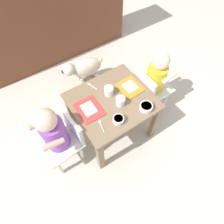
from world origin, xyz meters
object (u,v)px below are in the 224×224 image
Objects in this scene: food_tray_left at (89,109)px; veggie_bowl_near at (146,107)px; water_cup_left at (120,102)px; spoon_by_right_tray at (101,125)px; cereal_bowl_left_side at (118,120)px; seated_child_right at (155,77)px; food_tray_right at (130,87)px; spoon_by_left_tray at (91,86)px; water_cup_right at (109,91)px; dog at (84,68)px; seated_child_left at (56,133)px; dining_table at (112,107)px.

veggie_bowl_near is (0.33, -0.22, 0.02)m from food_tray_left.
water_cup_left reaches higher than spoon_by_right_tray.
seated_child_right is at bearing 21.34° from cereal_bowl_left_side.
food_tray_right is 1.88× the size of spoon_by_left_tray.
water_cup_right is (-0.01, 0.13, -0.00)m from water_cup_left.
veggie_bowl_near is at bearing -85.32° from dog.
spoon_by_left_tray is (-0.07, 0.14, -0.03)m from water_cup_right.
dog is 0.67m from food_tray_right.
water_cup_left reaches higher than water_cup_right.
dining_table is at bearing -1.07° from seated_child_left.
dog is (-0.36, 0.60, -0.19)m from seated_child_right.
dining_table is at bearing 69.62° from cereal_bowl_left_side.
dog is at bearing 82.69° from water_cup_right.
food_tray_right is at bearing -81.50° from dog.
seated_child_left is 3.32× the size of food_tray_left.
spoon_by_right_tray is (-0.20, -0.07, -0.03)m from water_cup_left.
seated_child_right reaches higher than cereal_bowl_left_side.
dining_table is 0.20m from food_tray_left.
food_tray_right is at bearing 38.38° from cereal_bowl_left_side.
seated_child_right reaches higher than veggie_bowl_near.
seated_child_right is 0.44m from water_cup_right.
water_cup_left reaches higher than food_tray_left.
veggie_bowl_near is at bearing -61.26° from water_cup_right.
water_cup_left is at bearing -83.32° from water_cup_right.
seated_child_left is 10.07× the size of water_cup_left.
water_cup_right reaches higher than food_tray_right.
seated_child_left is 0.43m from cereal_bowl_left_side.
water_cup_right reaches higher than spoon_by_left_tray.
food_tray_right is at bearing -37.26° from spoon_by_left_tray.
spoon_by_left_tray is (-0.08, 0.26, -0.03)m from water_cup_left.
water_cup_left is at bearing -64.45° from dining_table.
water_cup_left is 0.87× the size of cereal_bowl_left_side.
water_cup_right is at bearing 6.76° from seated_child_left.
food_tray_left is 0.40m from veggie_bowl_near.
food_tray_left is at bearing 147.24° from veggie_bowl_near.
food_tray_left is at bearing 172.91° from dining_table.
dining_table is at bearing -7.09° from food_tray_left.
veggie_bowl_near reaches higher than food_tray_left.
water_cup_left is (0.21, -0.08, 0.02)m from food_tray_left.
dog is 0.84m from spoon_by_right_tray.
food_tray_left is at bearing 2.93° from seated_child_left.
spoon_by_right_tray is at bearing -134.32° from water_cup_right.
seated_child_right is (0.45, 0.03, 0.02)m from dining_table.
dog is 0.75m from water_cup_left.
spoon_by_left_tray is at bearing 25.82° from seated_child_left.
spoon_by_left_tray is (-0.50, 0.17, 0.06)m from seated_child_right.
dining_table is 0.92× the size of seated_child_right.
veggie_bowl_near is 0.94× the size of spoon_by_left_tray.
spoon_by_left_tray is 0.35m from spoon_by_right_tray.
food_tray_right is 1.86× the size of spoon_by_right_tray.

